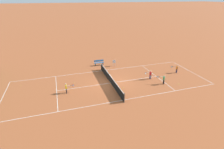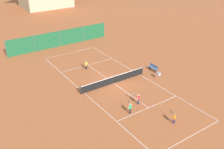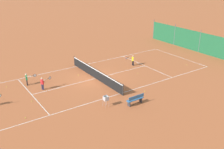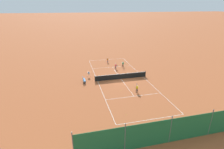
{
  "view_description": "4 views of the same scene",
  "coord_description": "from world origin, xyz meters",
  "px_view_note": "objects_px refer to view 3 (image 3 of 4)",
  "views": [
    {
      "loc": [
        -18.32,
        5.71,
        9.77
      ],
      "look_at": [
        0.49,
        -0.34,
        0.89
      ],
      "focal_mm": 28.0,
      "sensor_mm": 36.0,
      "label": 1
    },
    {
      "loc": [
        -15.97,
        -23.03,
        15.48
      ],
      "look_at": [
        0.47,
        1.06,
        0.63
      ],
      "focal_mm": 42.0,
      "sensor_mm": 36.0,
      "label": 2
    },
    {
      "loc": [
        20.57,
        -12.02,
        10.11
      ],
      "look_at": [
        1.98,
        0.62,
        0.94
      ],
      "focal_mm": 42.0,
      "sensor_mm": 36.0,
      "label": 3
    },
    {
      "loc": [
        8.18,
        26.65,
        11.88
      ],
      "look_at": [
        1.71,
        0.44,
        1.15
      ],
      "focal_mm": 28.0,
      "sensor_mm": 36.0,
      "label": 4
    }
  ],
  "objects_px": {
    "player_near_service": "(43,83)",
    "ball_hopper": "(106,99)",
    "player_far_baseline": "(27,78)",
    "tennis_ball_far_corner": "(186,65)",
    "tennis_ball_service_box": "(145,91)",
    "courtside_bench": "(135,99)",
    "tennis_ball_by_net_right": "(78,75)",
    "tennis_ball_near_corner": "(138,73)",
    "tennis_net": "(95,74)",
    "player_far_service": "(133,60)",
    "tennis_ball_mid_court": "(6,87)",
    "tennis_ball_alley_left": "(32,101)",
    "tennis_ball_alley_right": "(25,118)"
  },
  "relations": [
    {
      "from": "player_near_service",
      "to": "ball_hopper",
      "type": "height_order",
      "value": "player_near_service"
    },
    {
      "from": "player_near_service",
      "to": "tennis_ball_alley_left",
      "type": "relative_size",
      "value": 17.66
    },
    {
      "from": "tennis_net",
      "to": "player_far_baseline",
      "type": "xyz_separation_m",
      "value": [
        -2.18,
        -6.02,
        0.18
      ]
    },
    {
      "from": "tennis_ball_alley_right",
      "to": "tennis_ball_near_corner",
      "type": "relative_size",
      "value": 1.0
    },
    {
      "from": "player_far_baseline",
      "to": "tennis_ball_far_corner",
      "type": "bearing_deg",
      "value": 74.22
    },
    {
      "from": "tennis_ball_near_corner",
      "to": "tennis_ball_by_net_right",
      "type": "relative_size",
      "value": 1.0
    },
    {
      "from": "player_far_baseline",
      "to": "tennis_ball_mid_court",
      "type": "height_order",
      "value": "player_far_baseline"
    },
    {
      "from": "tennis_ball_alley_left",
      "to": "courtside_bench",
      "type": "xyz_separation_m",
      "value": [
        5.12,
        6.67,
        0.42
      ]
    },
    {
      "from": "tennis_ball_service_box",
      "to": "courtside_bench",
      "type": "xyz_separation_m",
      "value": [
        1.35,
        -2.16,
        0.42
      ]
    },
    {
      "from": "tennis_ball_service_box",
      "to": "courtside_bench",
      "type": "relative_size",
      "value": 0.04
    },
    {
      "from": "tennis_net",
      "to": "tennis_ball_service_box",
      "type": "relative_size",
      "value": 139.09
    },
    {
      "from": "tennis_net",
      "to": "player_far_service",
      "type": "distance_m",
      "value": 5.36
    },
    {
      "from": "player_near_service",
      "to": "tennis_ball_by_net_right",
      "type": "distance_m",
      "value": 4.34
    },
    {
      "from": "tennis_ball_service_box",
      "to": "ball_hopper",
      "type": "xyz_separation_m",
      "value": [
        0.29,
        -4.27,
        0.62
      ]
    },
    {
      "from": "tennis_ball_alley_right",
      "to": "tennis_ball_mid_court",
      "type": "relative_size",
      "value": 1.0
    },
    {
      "from": "player_far_service",
      "to": "player_far_baseline",
      "type": "xyz_separation_m",
      "value": [
        -1.35,
        -11.31,
        -0.02
      ]
    },
    {
      "from": "tennis_ball_mid_court",
      "to": "ball_hopper",
      "type": "distance_m",
      "value": 9.88
    },
    {
      "from": "courtside_bench",
      "to": "tennis_ball_service_box",
      "type": "bearing_deg",
      "value": 121.91
    },
    {
      "from": "courtside_bench",
      "to": "ball_hopper",
      "type": "bearing_deg",
      "value": -116.5
    },
    {
      "from": "player_far_service",
      "to": "tennis_ball_alley_left",
      "type": "bearing_deg",
      "value": -80.31
    },
    {
      "from": "player_far_service",
      "to": "tennis_ball_alley_right",
      "type": "xyz_separation_m",
      "value": [
        4.34,
        -13.31,
        -0.66
      ]
    },
    {
      "from": "tennis_ball_service_box",
      "to": "ball_hopper",
      "type": "bearing_deg",
      "value": -86.06
    },
    {
      "from": "player_near_service",
      "to": "ball_hopper",
      "type": "bearing_deg",
      "value": 27.25
    },
    {
      "from": "tennis_ball_far_corner",
      "to": "courtside_bench",
      "type": "distance_m",
      "value": 11.21
    },
    {
      "from": "tennis_ball_mid_court",
      "to": "tennis_ball_near_corner",
      "type": "bearing_deg",
      "value": 71.14
    },
    {
      "from": "tennis_ball_far_corner",
      "to": "tennis_ball_mid_court",
      "type": "bearing_deg",
      "value": -106.24
    },
    {
      "from": "player_far_service",
      "to": "courtside_bench",
      "type": "distance_m",
      "value": 8.99
    },
    {
      "from": "tennis_ball_far_corner",
      "to": "tennis_ball_by_net_right",
      "type": "bearing_deg",
      "value": -109.77
    },
    {
      "from": "player_far_service",
      "to": "ball_hopper",
      "type": "xyz_separation_m",
      "value": [
        6.13,
        -7.52,
        -0.04
      ]
    },
    {
      "from": "tennis_ball_service_box",
      "to": "courtside_bench",
      "type": "distance_m",
      "value": 2.58
    },
    {
      "from": "player_far_baseline",
      "to": "tennis_ball_alley_left",
      "type": "distance_m",
      "value": 3.55
    },
    {
      "from": "tennis_ball_alley_right",
      "to": "tennis_ball_service_box",
      "type": "distance_m",
      "value": 10.18
    },
    {
      "from": "tennis_net",
      "to": "tennis_ball_by_net_right",
      "type": "xyz_separation_m",
      "value": [
        -1.66,
        -1.06,
        -0.47
      ]
    },
    {
      "from": "tennis_ball_near_corner",
      "to": "ball_hopper",
      "type": "xyz_separation_m",
      "value": [
        3.99,
        -6.54,
        0.62
      ]
    },
    {
      "from": "player_far_baseline",
      "to": "tennis_ball_alley_left",
      "type": "height_order",
      "value": "player_far_baseline"
    },
    {
      "from": "tennis_ball_far_corner",
      "to": "tennis_ball_near_corner",
      "type": "relative_size",
      "value": 1.0
    },
    {
      "from": "tennis_ball_alley_right",
      "to": "tennis_ball_alley_left",
      "type": "bearing_deg",
      "value": 151.44
    },
    {
      "from": "tennis_net",
      "to": "player_near_service",
      "type": "distance_m",
      "value": 5.2
    },
    {
      "from": "player_near_service",
      "to": "player_far_baseline",
      "type": "bearing_deg",
      "value": -154.04
    },
    {
      "from": "tennis_ball_service_box",
      "to": "player_far_service",
      "type": "bearing_deg",
      "value": 150.93
    },
    {
      "from": "player_far_service",
      "to": "tennis_ball_service_box",
      "type": "distance_m",
      "value": 6.71
    },
    {
      "from": "player_near_service",
      "to": "tennis_ball_near_corner",
      "type": "height_order",
      "value": "player_near_service"
    },
    {
      "from": "tennis_ball_near_corner",
      "to": "player_far_baseline",
      "type": "bearing_deg",
      "value": -108.59
    },
    {
      "from": "tennis_net",
      "to": "ball_hopper",
      "type": "bearing_deg",
      "value": -22.76
    },
    {
      "from": "tennis_ball_alley_right",
      "to": "ball_hopper",
      "type": "distance_m",
      "value": 6.1
    },
    {
      "from": "player_far_baseline",
      "to": "tennis_ball_service_box",
      "type": "relative_size",
      "value": 17.5
    },
    {
      "from": "player_near_service",
      "to": "tennis_ball_service_box",
      "type": "height_order",
      "value": "player_near_service"
    },
    {
      "from": "tennis_ball_near_corner",
      "to": "tennis_ball_by_net_right",
      "type": "xyz_separation_m",
      "value": [
        -2.96,
        -5.38,
        0.0
      ]
    },
    {
      "from": "ball_hopper",
      "to": "tennis_ball_alley_left",
      "type": "bearing_deg",
      "value": -131.71
    },
    {
      "from": "tennis_ball_service_box",
      "to": "tennis_ball_mid_court",
      "type": "height_order",
      "value": "same"
    }
  ]
}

